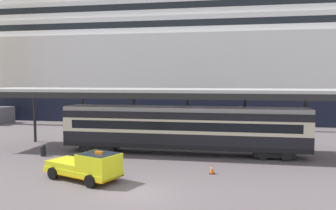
{
  "coord_description": "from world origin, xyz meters",
  "views": [
    {
      "loc": [
        5.17,
        -18.87,
        6.48
      ],
      "look_at": [
        0.31,
        7.56,
        4.5
      ],
      "focal_mm": 37.38,
      "sensor_mm": 36.0,
      "label": 1
    }
  ],
  "objects": [
    {
      "name": "traffic_cone_near",
      "position": [
        -4.45,
        6.78,
        0.32
      ],
      "size": [
        0.36,
        0.36,
        0.65
      ],
      "color": "black",
      "rests_on": "ground"
    },
    {
      "name": "ground_plane",
      "position": [
        0.0,
        0.0,
        0.0
      ],
      "size": [
        400.0,
        400.0,
        0.0
      ],
      "primitive_type": "plane",
      "color": "#62585C"
    },
    {
      "name": "cruise_ship",
      "position": [
        -11.75,
        45.43,
        11.2
      ],
      "size": [
        159.15,
        29.33,
        33.02
      ],
      "color": "black",
      "rests_on": "ground"
    },
    {
      "name": "platform_canopy",
      "position": [
        1.04,
        11.25,
        5.36
      ],
      "size": [
        37.19,
        6.14,
        5.64
      ],
      "color": "#B4B4B4",
      "rests_on": "ground"
    },
    {
      "name": "train_carriage",
      "position": [
        1.04,
        10.79,
        2.3
      ],
      "size": [
        20.9,
        2.81,
        4.11
      ],
      "color": "black",
      "rests_on": "ground"
    },
    {
      "name": "traffic_cone_mid",
      "position": [
        3.88,
        4.86,
        0.35
      ],
      "size": [
        0.36,
        0.36,
        0.71
      ],
      "color": "black",
      "rests_on": "ground"
    },
    {
      "name": "quay_bollard",
      "position": [
        -10.48,
        7.88,
        0.52
      ],
      "size": [
        0.48,
        0.48,
        0.96
      ],
      "color": "black",
      "rests_on": "ground"
    },
    {
      "name": "service_truck",
      "position": [
        -3.78,
        1.75,
        0.99
      ],
      "size": [
        5.58,
        3.81,
        2.02
      ],
      "color": "yellow",
      "rests_on": "ground"
    }
  ]
}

